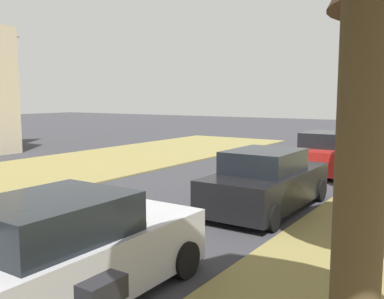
% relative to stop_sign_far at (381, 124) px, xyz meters
% --- Properties ---
extents(stop_sign_far, '(0.81, 0.30, 2.97)m').
position_rel_stop_sign_far_xyz_m(stop_sign_far, '(0.00, 0.00, 0.00)').
color(stop_sign_far, '#9EA0A5').
rests_on(stop_sign_far, grass_verge_right).
extents(parked_sedan_silver, '(1.95, 4.41, 1.57)m').
position_rel_stop_sign_far_xyz_m(parked_sedan_silver, '(-2.56, -8.20, -1.47)').
color(parked_sedan_silver, '#BCBCC1').
rests_on(parked_sedan_silver, ground).
extents(parked_sedan_black, '(1.95, 4.41, 1.57)m').
position_rel_stop_sign_far_xyz_m(parked_sedan_black, '(-2.33, -1.87, -1.47)').
color(parked_sedan_black, black).
rests_on(parked_sedan_black, ground).
extents(parked_sedan_red, '(1.95, 4.41, 1.57)m').
position_rel_stop_sign_far_xyz_m(parked_sedan_red, '(-2.66, 4.63, -1.47)').
color(parked_sedan_red, red).
rests_on(parked_sedan_red, ground).
extents(parked_sedan_green, '(1.95, 4.41, 1.57)m').
position_rel_stop_sign_far_xyz_m(parked_sedan_green, '(-2.61, 11.28, -1.47)').
color(parked_sedan_green, '#28663D').
rests_on(parked_sedan_green, ground).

